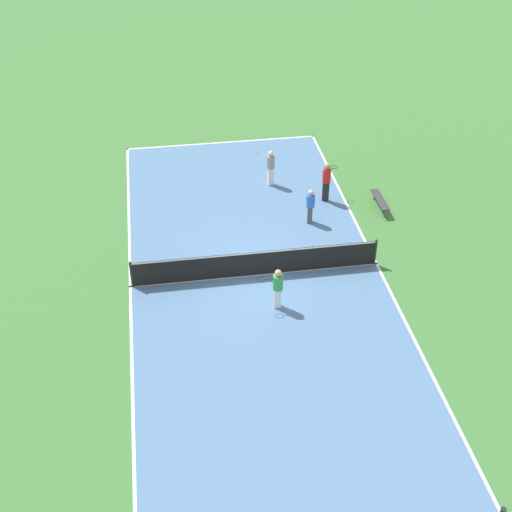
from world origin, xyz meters
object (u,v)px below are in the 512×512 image
(player_far_green, at_px, (278,286))
(bench, at_px, (380,200))
(player_near_blue, at_px, (310,204))
(tennis_net, at_px, (256,263))
(tennis_ball_left_sideline, at_px, (312,245))
(player_coach_red, at_px, (327,179))
(tennis_ball_far_baseline, at_px, (258,152))
(player_baseline_gray, at_px, (271,166))

(player_far_green, bearing_deg, bench, -125.82)
(bench, distance_m, player_far_green, 8.26)
(player_far_green, distance_m, player_near_blue, 5.84)
(tennis_net, bearing_deg, player_near_blue, -130.33)
(player_near_blue, relative_size, tennis_ball_left_sideline, 23.00)
(player_coach_red, xyz_separation_m, tennis_ball_far_baseline, (2.26, -4.98, -1.03))
(player_far_green, bearing_deg, tennis_ball_far_baseline, -88.29)
(player_baseline_gray, bearing_deg, player_coach_red, -48.77)
(bench, distance_m, player_baseline_gray, 5.19)
(tennis_ball_left_sideline, bearing_deg, player_baseline_gray, -81.30)
(tennis_net, height_order, player_near_blue, player_near_blue)
(tennis_net, bearing_deg, tennis_ball_left_sideline, -148.24)
(player_far_green, xyz_separation_m, tennis_ball_left_sideline, (-2.07, -3.57, -0.90))
(player_baseline_gray, relative_size, tennis_ball_far_baseline, 25.05)
(player_far_green, bearing_deg, tennis_net, -69.79)
(tennis_ball_left_sideline, bearing_deg, tennis_net, 31.76)
(player_baseline_gray, height_order, tennis_ball_far_baseline, player_baseline_gray)
(player_far_green, distance_m, tennis_ball_far_baseline, 12.06)
(bench, relative_size, tennis_ball_far_baseline, 26.51)
(player_far_green, bearing_deg, player_baseline_gray, -90.93)
(player_far_green, relative_size, player_near_blue, 1.05)
(tennis_ball_left_sideline, bearing_deg, player_coach_red, -111.96)
(player_near_blue, xyz_separation_m, tennis_ball_left_sideline, (0.30, 1.76, -0.85))
(player_baseline_gray, xyz_separation_m, tennis_ball_far_baseline, (0.09, -3.20, -0.94))
(bench, xyz_separation_m, player_far_green, (5.64, 6.01, 0.57))
(tennis_ball_far_baseline, bearing_deg, player_far_green, 84.35)
(player_far_green, relative_size, player_coach_red, 0.89)
(tennis_net, height_order, player_coach_red, player_coach_red)
(player_baseline_gray, height_order, player_near_blue, player_baseline_gray)
(player_near_blue, distance_m, player_coach_red, 1.98)
(player_coach_red, distance_m, tennis_ball_far_baseline, 5.57)
(player_near_blue, xyz_separation_m, player_coach_red, (-1.08, -1.65, 0.18))
(bench, relative_size, player_near_blue, 1.15)
(player_coach_red, bearing_deg, player_baseline_gray, 95.88)
(player_near_blue, bearing_deg, bench, -62.28)
(tennis_ball_left_sideline, xyz_separation_m, tennis_ball_far_baseline, (0.89, -8.39, 0.00))
(player_baseline_gray, distance_m, player_coach_red, 2.81)
(player_baseline_gray, height_order, player_far_green, player_baseline_gray)
(tennis_net, distance_m, tennis_ball_far_baseline, 10.11)
(tennis_net, relative_size, bench, 5.23)
(player_coach_red, xyz_separation_m, tennis_ball_left_sideline, (1.38, 3.41, -1.03))
(tennis_ball_left_sideline, distance_m, tennis_ball_far_baseline, 8.44)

